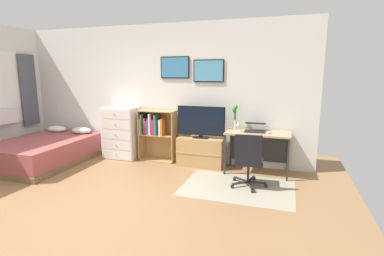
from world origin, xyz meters
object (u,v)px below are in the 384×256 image
(tv_stand, at_px, (201,152))
(bamboo_vase, at_px, (235,115))
(bed, at_px, (45,151))
(television, at_px, (201,122))
(desk, at_px, (258,139))
(wine_glass, at_px, (238,124))
(bookshelf, at_px, (155,131))
(computer_mouse, at_px, (269,132))
(dresser, at_px, (121,133))
(laptop, at_px, (255,128))
(office_chair, at_px, (248,159))

(tv_stand, relative_size, bamboo_vase, 1.98)
(bed, xyz_separation_m, television, (2.99, 0.78, 0.61))
(desk, xyz_separation_m, wine_glass, (-0.33, -0.15, 0.27))
(tv_stand, height_order, desk, desk)
(bookshelf, bearing_deg, desk, -1.73)
(bookshelf, relative_size, computer_mouse, 9.81)
(bed, xyz_separation_m, tv_stand, (2.99, 0.80, 0.03))
(dresser, distance_m, tv_stand, 1.75)
(desk, relative_size, laptop, 2.74)
(desk, relative_size, wine_glass, 6.13)
(dresser, xyz_separation_m, tv_stand, (1.73, 0.01, -0.26))
(office_chair, relative_size, wine_glass, 4.78)
(laptop, bearing_deg, bed, -171.96)
(desk, bearing_deg, television, -179.59)
(television, xyz_separation_m, office_chair, (1.00, -0.83, -0.39))
(laptop, bearing_deg, computer_mouse, -30.34)
(television, distance_m, wine_glass, 0.74)
(bamboo_vase, bearing_deg, office_chair, -67.64)
(office_chair, bearing_deg, bed, 175.02)
(bed, relative_size, dresser, 1.93)
(dresser, height_order, tv_stand, dresser)
(wine_glass, bearing_deg, laptop, 28.48)
(office_chair, distance_m, laptop, 0.91)
(desk, bearing_deg, bamboo_vase, 167.18)
(desk, xyz_separation_m, laptop, (-0.06, 0.00, 0.20))
(laptop, relative_size, wine_glass, 2.24)
(tv_stand, xyz_separation_m, desk, (1.06, -0.01, 0.33))
(office_chair, bearing_deg, desk, 81.96)
(tv_stand, distance_m, bamboo_vase, 0.95)
(tv_stand, bearing_deg, television, -90.00)
(bookshelf, bearing_deg, dresser, -175.27)
(bed, bearing_deg, bookshelf, 21.09)
(dresser, bearing_deg, desk, 0.01)
(computer_mouse, bearing_deg, bookshelf, 175.23)
(bamboo_vase, xyz_separation_m, wine_glass, (0.10, -0.25, -0.11))
(wine_glass, bearing_deg, bookshelf, 173.02)
(desk, bearing_deg, office_chair, -93.72)
(television, height_order, bamboo_vase, bamboo_vase)
(bookshelf, height_order, television, television)
(bookshelf, height_order, computer_mouse, bookshelf)
(dresser, xyz_separation_m, wine_glass, (2.45, -0.15, 0.34))
(television, bearing_deg, bed, -165.34)
(bamboo_vase, relative_size, wine_glass, 2.47)
(office_chair, xyz_separation_m, bamboo_vase, (-0.38, 0.94, 0.53))
(dresser, height_order, laptop, dresser)
(bed, height_order, computer_mouse, computer_mouse)
(laptop, xyz_separation_m, wine_glass, (-0.28, -0.15, 0.07))
(dresser, bearing_deg, bed, -147.95)
(television, xyz_separation_m, computer_mouse, (1.25, -0.12, -0.09))
(laptop, bearing_deg, television, 177.42)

